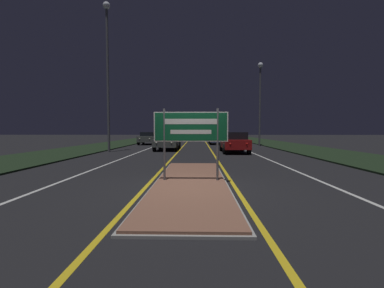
% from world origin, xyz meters
% --- Properties ---
extents(ground_plane, '(160.00, 160.00, 0.00)m').
position_xyz_m(ground_plane, '(0.00, 0.00, 0.00)').
color(ground_plane, black).
extents(median_island, '(2.23, 8.28, 0.10)m').
position_xyz_m(median_island, '(0.00, 0.59, 0.04)').
color(median_island, '#999993').
rests_on(median_island, ground_plane).
extents(verge_left, '(5.00, 100.00, 0.08)m').
position_xyz_m(verge_left, '(-9.50, 20.00, 0.04)').
color(verge_left, black).
rests_on(verge_left, ground_plane).
extents(verge_right, '(5.00, 100.00, 0.08)m').
position_xyz_m(verge_right, '(9.50, 20.00, 0.04)').
color(verge_right, black).
rests_on(verge_right, ground_plane).
extents(centre_line_yellow_left, '(0.12, 70.00, 0.01)m').
position_xyz_m(centre_line_yellow_left, '(-1.30, 25.00, 0.00)').
color(centre_line_yellow_left, gold).
rests_on(centre_line_yellow_left, ground_plane).
extents(centre_line_yellow_right, '(0.12, 70.00, 0.01)m').
position_xyz_m(centre_line_yellow_right, '(1.30, 25.00, 0.00)').
color(centre_line_yellow_right, gold).
rests_on(centre_line_yellow_right, ground_plane).
extents(lane_line_white_left, '(0.12, 70.00, 0.01)m').
position_xyz_m(lane_line_white_left, '(-4.20, 25.00, 0.00)').
color(lane_line_white_left, silver).
rests_on(lane_line_white_left, ground_plane).
extents(lane_line_white_right, '(0.12, 70.00, 0.01)m').
position_xyz_m(lane_line_white_right, '(4.20, 25.00, 0.00)').
color(lane_line_white_right, silver).
rests_on(lane_line_white_right, ground_plane).
extents(edge_line_white_left, '(0.10, 70.00, 0.01)m').
position_xyz_m(edge_line_white_left, '(-7.20, 25.00, 0.00)').
color(edge_line_white_left, silver).
rests_on(edge_line_white_left, ground_plane).
extents(edge_line_white_right, '(0.10, 70.00, 0.01)m').
position_xyz_m(edge_line_white_right, '(7.20, 25.00, 0.00)').
color(edge_line_white_right, silver).
rests_on(edge_line_white_right, ground_plane).
extents(highway_sign, '(2.30, 0.07, 2.23)m').
position_xyz_m(highway_sign, '(0.00, 0.58, 1.68)').
color(highway_sign, '#56565B').
rests_on(highway_sign, median_island).
extents(streetlight_left_near, '(0.53, 0.53, 11.05)m').
position_xyz_m(streetlight_left_near, '(-6.50, 11.81, 6.98)').
color(streetlight_left_near, '#56565B').
rests_on(streetlight_left_near, ground_plane).
extents(streetlight_right_near, '(0.52, 0.52, 8.56)m').
position_xyz_m(streetlight_right_near, '(6.61, 19.40, 5.56)').
color(streetlight_right_near, '#56565B').
rests_on(streetlight_right_near, ground_plane).
extents(car_receding_0, '(1.90, 4.37, 1.51)m').
position_xyz_m(car_receding_0, '(2.90, 11.59, 0.80)').
color(car_receding_0, maroon).
rests_on(car_receding_0, ground_plane).
extents(car_receding_1, '(1.95, 4.70, 1.27)m').
position_xyz_m(car_receding_1, '(2.48, 22.90, 0.69)').
color(car_receding_1, navy).
rests_on(car_receding_1, ground_plane).
extents(car_receding_2, '(1.98, 4.75, 1.42)m').
position_xyz_m(car_receding_2, '(2.90, 33.85, 0.76)').
color(car_receding_2, '#B7B7BC').
rests_on(car_receding_2, ground_plane).
extents(car_approaching_0, '(1.97, 4.70, 1.34)m').
position_xyz_m(car_approaching_0, '(-2.33, 14.10, 0.74)').
color(car_approaching_0, '#4C514C').
rests_on(car_approaching_0, ground_plane).
extents(car_approaching_1, '(1.89, 4.09, 1.42)m').
position_xyz_m(car_approaching_1, '(-5.54, 22.19, 0.75)').
color(car_approaching_1, '#4C514C').
rests_on(car_approaching_1, ground_plane).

